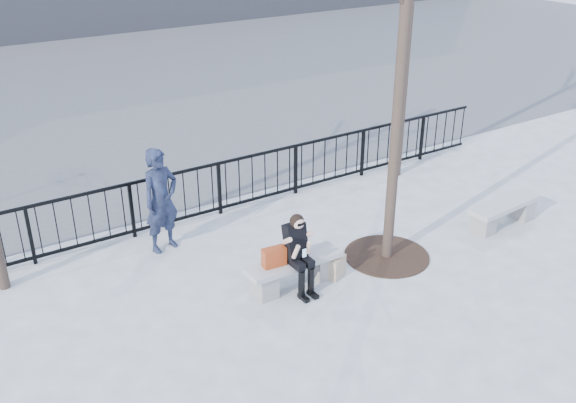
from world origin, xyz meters
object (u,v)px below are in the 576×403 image
standing_man (161,200)px  seated_woman (299,254)px  bench_second (504,211)px  bench_main (294,270)px

standing_man → seated_woman: bearing=-76.9°
bench_second → bench_main: bearing=170.9°
bench_main → bench_second: bench_second is taller
bench_main → seated_woman: (0.00, -0.16, 0.37)m
bench_main → bench_second: bearing=-5.0°
seated_woman → standing_man: size_ratio=0.70×
bench_main → bench_second: 4.57m
bench_second → standing_man: bearing=151.2°
bench_second → standing_man: 6.46m
bench_main → standing_man: (-1.28, 2.29, 0.66)m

